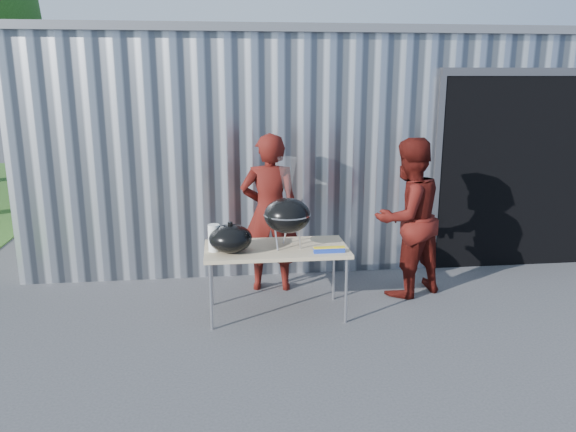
{
  "coord_description": "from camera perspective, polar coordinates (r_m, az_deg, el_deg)",
  "views": [
    {
      "loc": [
        -0.7,
        -5.15,
        2.5
      ],
      "look_at": [
        -0.0,
        0.6,
        1.05
      ],
      "focal_mm": 35.0,
      "sensor_mm": 36.0,
      "label": 1
    }
  ],
  "objects": [
    {
      "name": "ground",
      "position": [
        5.77,
        0.74,
        -11.64
      ],
      "size": [
        80.0,
        80.0,
        0.0
      ],
      "primitive_type": "plane",
      "color": "#3D3D40"
    },
    {
      "name": "building",
      "position": [
        9.92,
        2.5,
        8.48
      ],
      "size": [
        8.2,
        6.2,
        3.1
      ],
      "color": "silver",
      "rests_on": "ground"
    },
    {
      "name": "folding_table",
      "position": [
        5.92,
        -1.21,
        -3.57
      ],
      "size": [
        1.5,
        0.75,
        0.75
      ],
      "color": "tan",
      "rests_on": "ground"
    },
    {
      "name": "kettle_grill",
      "position": [
        5.79,
        -0.09,
        0.68
      ],
      "size": [
        0.49,
        0.49,
        0.95
      ],
      "color": "black",
      "rests_on": "folding_table"
    },
    {
      "name": "grill_lid",
      "position": [
        5.75,
        -5.86,
        -2.28
      ],
      "size": [
        0.44,
        0.44,
        0.32
      ],
      "color": "black",
      "rests_on": "folding_table"
    },
    {
      "name": "paper_towels",
      "position": [
        5.79,
        -7.52,
        -2.22
      ],
      "size": [
        0.12,
        0.12,
        0.28
      ],
      "primitive_type": "cylinder",
      "color": "white",
      "rests_on": "folding_table"
    },
    {
      "name": "white_tub",
      "position": [
        6.02,
        -6.59,
        -2.45
      ],
      "size": [
        0.2,
        0.15,
        0.1
      ],
      "primitive_type": "cube",
      "color": "white",
      "rests_on": "folding_table"
    },
    {
      "name": "foil_box",
      "position": [
        5.74,
        4.21,
        -3.44
      ],
      "size": [
        0.32,
        0.05,
        0.06
      ],
      "color": "#1A37A9",
      "rests_on": "folding_table"
    },
    {
      "name": "person_cook",
      "position": [
        6.59,
        -1.86,
        0.31
      ],
      "size": [
        0.72,
        0.51,
        1.87
      ],
      "primitive_type": "imported",
      "rotation": [
        0.0,
        0.0,
        3.05
      ],
      "color": "#460F0B",
      "rests_on": "ground"
    },
    {
      "name": "person_bystander",
      "position": [
        6.58,
        12.05,
        -0.18
      ],
      "size": [
        1.1,
        1.01,
        1.84
      ],
      "primitive_type": "imported",
      "rotation": [
        0.0,
        0.0,
        3.57
      ],
      "color": "#460F0B",
      "rests_on": "ground"
    }
  ]
}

